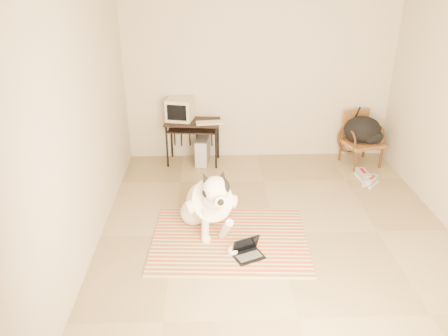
{
  "coord_description": "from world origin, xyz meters",
  "views": [
    {
      "loc": [
        -0.74,
        -4.16,
        2.81
      ],
      "look_at": [
        -0.6,
        0.05,
        0.81
      ],
      "focal_mm": 35.0,
      "sensor_mm": 36.0,
      "label": 1
    }
  ],
  "objects_px": {
    "dog": "(209,203)",
    "backpack": "(364,131)",
    "rattan_chair": "(360,139)",
    "pc_tower": "(203,151)",
    "laptop": "(248,251)",
    "computer_desk": "(193,127)",
    "crt_monitor": "(180,109)"
  },
  "relations": [
    {
      "from": "pc_tower",
      "to": "backpack",
      "type": "bearing_deg",
      "value": -3.52
    },
    {
      "from": "laptop",
      "to": "crt_monitor",
      "type": "height_order",
      "value": "crt_monitor"
    },
    {
      "from": "dog",
      "to": "rattan_chair",
      "type": "bearing_deg",
      "value": 38.17
    },
    {
      "from": "computer_desk",
      "to": "pc_tower",
      "type": "relative_size",
      "value": 1.86
    },
    {
      "from": "computer_desk",
      "to": "rattan_chair",
      "type": "relative_size",
      "value": 1.07
    },
    {
      "from": "computer_desk",
      "to": "backpack",
      "type": "bearing_deg",
      "value": -3.67
    },
    {
      "from": "laptop",
      "to": "rattan_chair",
      "type": "bearing_deg",
      "value": 50.84
    },
    {
      "from": "computer_desk",
      "to": "crt_monitor",
      "type": "bearing_deg",
      "value": 155.21
    },
    {
      "from": "computer_desk",
      "to": "rattan_chair",
      "type": "height_order",
      "value": "rattan_chair"
    },
    {
      "from": "rattan_chair",
      "to": "crt_monitor",
      "type": "bearing_deg",
      "value": 176.26
    },
    {
      "from": "backpack",
      "to": "laptop",
      "type": "bearing_deg",
      "value": -130.22
    },
    {
      "from": "dog",
      "to": "computer_desk",
      "type": "relative_size",
      "value": 1.38
    },
    {
      "from": "rattan_chair",
      "to": "pc_tower",
      "type": "bearing_deg",
      "value": 178.15
    },
    {
      "from": "dog",
      "to": "pc_tower",
      "type": "bearing_deg",
      "value": 92.95
    },
    {
      "from": "backpack",
      "to": "dog",
      "type": "bearing_deg",
      "value": -143.09
    },
    {
      "from": "dog",
      "to": "pc_tower",
      "type": "distance_m",
      "value": 1.88
    },
    {
      "from": "dog",
      "to": "backpack",
      "type": "height_order",
      "value": "dog"
    },
    {
      "from": "dog",
      "to": "laptop",
      "type": "bearing_deg",
      "value": -53.1
    },
    {
      "from": "dog",
      "to": "pc_tower",
      "type": "xyz_separation_m",
      "value": [
        -0.1,
        1.88,
        -0.15
      ]
    },
    {
      "from": "crt_monitor",
      "to": "backpack",
      "type": "distance_m",
      "value": 2.75
    },
    {
      "from": "computer_desk",
      "to": "backpack",
      "type": "xyz_separation_m",
      "value": [
        2.54,
        -0.16,
        -0.03
      ]
    },
    {
      "from": "pc_tower",
      "to": "rattan_chair",
      "type": "distance_m",
      "value": 2.39
    },
    {
      "from": "dog",
      "to": "computer_desk",
      "type": "distance_m",
      "value": 1.92
    },
    {
      "from": "laptop",
      "to": "crt_monitor",
      "type": "relative_size",
      "value": 0.84
    },
    {
      "from": "laptop",
      "to": "backpack",
      "type": "relative_size",
      "value": 0.65
    },
    {
      "from": "dog",
      "to": "rattan_chair",
      "type": "distance_m",
      "value": 2.91
    },
    {
      "from": "dog",
      "to": "crt_monitor",
      "type": "height_order",
      "value": "crt_monitor"
    },
    {
      "from": "rattan_chair",
      "to": "backpack",
      "type": "relative_size",
      "value": 1.41
    },
    {
      "from": "rattan_chair",
      "to": "dog",
      "type": "bearing_deg",
      "value": -141.83
    },
    {
      "from": "rattan_chair",
      "to": "backpack",
      "type": "height_order",
      "value": "rattan_chair"
    },
    {
      "from": "dog",
      "to": "backpack",
      "type": "xyz_separation_m",
      "value": [
        2.3,
        1.73,
        0.19
      ]
    },
    {
      "from": "crt_monitor",
      "to": "pc_tower",
      "type": "bearing_deg",
      "value": -17.18
    }
  ]
}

